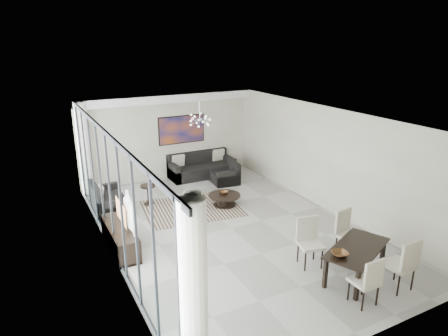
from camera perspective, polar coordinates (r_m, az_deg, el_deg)
room_shell at (r=10.02m, az=3.33°, el=-0.57°), size 6.00×9.00×2.90m
window_wall at (r=8.87m, az=-15.44°, el=-3.62°), size 0.37×8.95×2.90m
soffit at (r=13.34m, az=-7.96°, el=9.80°), size 5.98×0.40×0.26m
painting at (r=13.87m, az=-6.06°, el=5.48°), size 1.68×0.04×0.98m
chandelier at (r=11.87m, az=-3.51°, el=6.87°), size 0.66×0.66×0.71m
rug at (r=11.52m, az=-4.62°, el=-5.76°), size 2.90×2.37×0.01m
coffee_table at (r=11.63m, az=0.05°, el=-4.49°), size 0.94×0.94×0.33m
bowl_coffee at (r=11.62m, az=0.01°, el=-3.53°), size 0.26×0.26×0.08m
sofa_main at (r=14.07m, az=-3.28°, el=-0.05°), size 2.27×0.93×0.83m
loveseat at (r=11.75m, az=-16.31°, el=-4.64°), size 0.85×1.52×0.76m
armchair at (r=13.39m, az=0.26°, el=-1.12°), size 0.92×0.96×0.73m
side_table at (r=11.81m, az=-10.81°, el=-3.32°), size 0.44×0.44×0.60m
tv_console at (r=9.61m, az=-14.63°, el=-9.63°), size 0.50×1.78×0.56m
television at (r=9.33m, az=-13.90°, el=-6.26°), size 0.31×1.16×0.66m
dining_table at (r=8.57m, az=18.41°, el=-11.24°), size 1.81×1.39×0.67m
dining_chair_sw at (r=7.82m, az=19.98°, el=-14.67°), size 0.45×0.45×0.98m
dining_chair_se at (r=8.44m, az=24.37°, el=-12.07°), size 0.51×0.51×1.10m
dining_chair_nw at (r=8.80m, az=12.02°, el=-9.69°), size 0.59×0.59×1.05m
dining_chair_ne at (r=9.36m, az=17.07°, el=-8.38°), size 0.54×0.54×1.05m
bowl_dining at (r=8.12m, az=16.22°, el=-11.71°), size 0.37×0.37×0.08m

